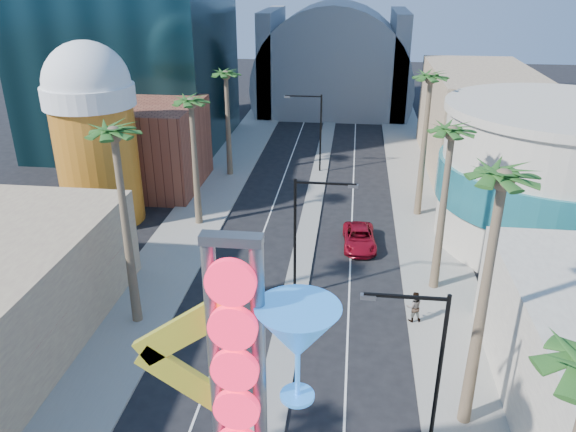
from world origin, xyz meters
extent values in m
cube|color=gray|center=(-9.50, 35.00, 0.07)|extent=(5.00, 100.00, 0.15)
cube|color=gray|center=(9.50, 35.00, 0.07)|extent=(5.00, 100.00, 0.15)
cube|color=gray|center=(0.00, 38.00, 0.07)|extent=(1.60, 84.00, 0.15)
cube|color=brown|center=(-16.00, 38.00, 4.00)|extent=(10.00, 10.00, 8.00)
cube|color=#9B7B64|center=(16.00, 48.00, 5.00)|extent=(10.00, 20.00, 10.00)
cylinder|color=#B87118|center=(-17.00, 30.00, 5.00)|extent=(6.40, 6.40, 10.00)
cylinder|color=white|center=(-17.00, 30.00, 10.40)|extent=(7.00, 7.00, 1.60)
sphere|color=white|center=(-17.00, 30.00, 11.20)|extent=(6.60, 6.60, 6.60)
cylinder|color=#B0A594|center=(18.00, 30.00, 5.00)|extent=(16.00, 16.00, 10.00)
cylinder|color=teal|center=(18.00, 30.00, 5.00)|extent=(16.60, 16.60, 3.00)
cylinder|color=#B0A594|center=(18.00, 30.00, 10.30)|extent=(16.60, 16.60, 0.60)
cylinder|color=slate|center=(0.00, 72.00, 4.00)|extent=(22.00, 16.00, 22.00)
cube|color=slate|center=(-9.00, 72.00, 7.00)|extent=(2.00, 16.00, 14.00)
cube|color=slate|center=(9.00, 72.00, 7.00)|extent=(2.00, 16.00, 14.00)
cylinder|color=slate|center=(-0.70, 3.00, 6.50)|extent=(0.44, 0.44, 12.00)
cylinder|color=slate|center=(0.70, 3.00, 6.50)|extent=(0.44, 0.44, 12.00)
cube|color=slate|center=(0.00, 3.00, 12.40)|extent=(1.80, 0.50, 0.30)
cylinder|color=red|center=(0.00, 2.65, 11.20)|extent=(1.50, 0.25, 1.50)
cylinder|color=red|center=(0.00, 2.65, 9.65)|extent=(1.50, 0.25, 1.50)
cylinder|color=red|center=(0.00, 2.65, 8.10)|extent=(1.50, 0.25, 1.50)
cylinder|color=red|center=(0.00, 2.65, 6.55)|extent=(1.50, 0.25, 1.50)
cube|color=yellow|center=(-1.60, 3.00, 9.20)|extent=(3.47, 0.25, 2.80)
cube|color=yellow|center=(-1.60, 3.00, 7.20)|extent=(3.47, 0.25, 2.80)
cone|color=#2982E8|center=(1.90, 3.00, 9.40)|extent=(2.60, 2.60, 1.80)
cylinder|color=#2982E8|center=(1.90, 3.00, 7.80)|extent=(0.16, 0.16, 1.60)
cylinder|color=#2982E8|center=(1.90, 3.00, 7.00)|extent=(1.10, 1.10, 0.12)
cylinder|color=black|center=(0.00, 20.00, 4.00)|extent=(0.18, 0.18, 8.00)
cube|color=black|center=(1.80, 20.00, 7.80)|extent=(3.60, 0.12, 0.12)
cube|color=slate|center=(3.40, 20.00, 7.70)|extent=(0.60, 0.25, 0.18)
cylinder|color=black|center=(0.00, 44.00, 4.00)|extent=(0.18, 0.18, 8.00)
cube|color=black|center=(-1.80, 44.00, 7.80)|extent=(3.60, 0.12, 0.12)
cube|color=slate|center=(-3.40, 44.00, 7.70)|extent=(0.60, 0.25, 0.18)
cylinder|color=black|center=(7.20, 8.00, 4.00)|extent=(0.18, 0.18, 8.00)
cube|color=black|center=(5.58, 8.00, 7.80)|extent=(3.24, 0.12, 0.12)
cube|color=slate|center=(4.14, 8.00, 7.70)|extent=(0.60, 0.25, 0.18)
cylinder|color=brown|center=(-9.00, 16.00, 5.75)|extent=(0.40, 0.40, 11.50)
sphere|color=#1B4E1A|center=(-9.00, 16.00, 11.50)|extent=(2.40, 2.40, 2.40)
cylinder|color=brown|center=(-9.00, 30.00, 5.00)|extent=(0.40, 0.40, 10.00)
sphere|color=#1B4E1A|center=(-9.00, 30.00, 10.00)|extent=(2.40, 2.40, 2.40)
cylinder|color=brown|center=(-9.00, 42.00, 5.00)|extent=(0.40, 0.40, 10.00)
sphere|color=#1B4E1A|center=(-9.00, 42.00, 10.00)|extent=(2.40, 2.40, 2.40)
cylinder|color=brown|center=(9.00, 10.00, 6.00)|extent=(0.40, 0.40, 12.00)
sphere|color=#1B4E1A|center=(9.00, 10.00, 12.00)|extent=(2.40, 2.40, 2.40)
cylinder|color=brown|center=(9.00, 22.00, 5.25)|extent=(0.40, 0.40, 10.50)
sphere|color=#1B4E1A|center=(9.00, 22.00, 10.50)|extent=(2.40, 2.40, 2.40)
cylinder|color=brown|center=(9.00, 34.00, 5.75)|extent=(0.40, 0.40, 11.50)
sphere|color=#1B4E1A|center=(9.00, 34.00, 11.50)|extent=(2.40, 2.40, 2.40)
imported|color=maroon|center=(4.10, 27.49, 0.71)|extent=(2.64, 5.23, 1.42)
imported|color=gray|center=(7.30, 17.82, 1.11)|extent=(1.05, 0.89, 1.93)
camera|label=1|loc=(3.26, -10.83, 19.40)|focal=35.00mm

